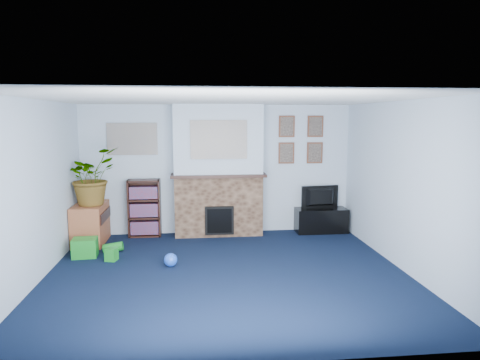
{
  "coord_description": "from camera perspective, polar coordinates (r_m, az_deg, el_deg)",
  "views": [
    {
      "loc": [
        -0.43,
        -5.7,
        2.14
      ],
      "look_at": [
        0.27,
        0.81,
        1.2
      ],
      "focal_mm": 32.0,
      "sensor_mm": 36.0,
      "label": 1
    }
  ],
  "objects": [
    {
      "name": "mantel_clock",
      "position": [
        7.77,
        -3.41,
        1.33
      ],
      "size": [
        0.11,
        0.06,
        0.15
      ],
      "primitive_type": "cube",
      "color": "gold",
      "rests_on": "chimney_breast"
    },
    {
      "name": "toy_tube",
      "position": [
        7.33,
        -16.55,
        -8.6
      ],
      "size": [
        0.33,
        0.15,
        0.19
      ],
      "primitive_type": "cylinder",
      "rotation": [
        0.0,
        1.43,
        0.0
      ],
      "color": "#198C26",
      "rests_on": "ground"
    },
    {
      "name": "portrait_bl",
      "position": [
        8.15,
        6.2,
        3.59
      ],
      "size": [
        0.3,
        0.03,
        0.4
      ],
      "primitive_type": "cube",
      "color": "brown",
      "rests_on": "wall_back"
    },
    {
      "name": "chimney_breast",
      "position": [
        7.82,
        -2.9,
        1.12
      ],
      "size": [
        1.72,
        0.5,
        2.4
      ],
      "color": "brown",
      "rests_on": "ground"
    },
    {
      "name": "wall_back",
      "position": [
        8.02,
        -2.98,
        1.41
      ],
      "size": [
        5.0,
        0.04,
        2.4
      ],
      "primitive_type": "cube",
      "color": "silver",
      "rests_on": "ground"
    },
    {
      "name": "wall_right",
      "position": [
        6.48,
        20.85,
        -0.74
      ],
      "size": [
        0.04,
        4.5,
        2.4
      ],
      "primitive_type": "cube",
      "color": "silver",
      "rests_on": "ground"
    },
    {
      "name": "wall_front",
      "position": [
        3.61,
        0.93,
        -7.01
      ],
      "size": [
        5.0,
        0.04,
        2.4
      ],
      "primitive_type": "cube",
      "color": "silver",
      "rests_on": "ground"
    },
    {
      "name": "wall_left",
      "position": [
        6.14,
        -25.73,
        -1.48
      ],
      "size": [
        0.04,
        4.5,
        2.4
      ],
      "primitive_type": "cube",
      "color": "silver",
      "rests_on": "ground"
    },
    {
      "name": "television",
      "position": [
        8.24,
        10.8,
        -2.28
      ],
      "size": [
        0.74,
        0.19,
        0.42
      ],
      "primitive_type": "imported",
      "rotation": [
        0.0,
        0.0,
        3.27
      ],
      "color": "black",
      "rests_on": "tv_stand"
    },
    {
      "name": "mantel_candle",
      "position": [
        7.79,
        -0.75,
        1.44
      ],
      "size": [
        0.05,
        0.05,
        0.17
      ],
      "primitive_type": "cylinder",
      "color": "#B2BFC6",
      "rests_on": "chimney_breast"
    },
    {
      "name": "toy_ball",
      "position": [
        6.44,
        -9.24,
        -10.54
      ],
      "size": [
        0.2,
        0.2,
        0.2
      ],
      "primitive_type": "sphere",
      "color": "blue",
      "rests_on": "ground"
    },
    {
      "name": "mantel_teddy",
      "position": [
        7.76,
        -6.52,
        1.25
      ],
      "size": [
        0.14,
        0.14,
        0.14
      ],
      "primitive_type": "sphere",
      "color": "slate",
      "rests_on": "chimney_breast"
    },
    {
      "name": "collage_left",
      "position": [
        8.03,
        -14.17,
        5.33
      ],
      "size": [
        0.9,
        0.03,
        0.58
      ],
      "primitive_type": "cube",
      "color": "gray",
      "rests_on": "wall_back"
    },
    {
      "name": "toy_block",
      "position": [
        6.88,
        -16.77,
        -9.37
      ],
      "size": [
        0.2,
        0.2,
        0.2
      ],
      "primitive_type": "cube",
      "rotation": [
        0.0,
        0.0,
        -0.27
      ],
      "color": "#198C26",
      "rests_on": "ground"
    },
    {
      "name": "collage_main",
      "position": [
        7.56,
        -2.84,
        5.41
      ],
      "size": [
        1.0,
        0.03,
        0.68
      ],
      "primitive_type": "cube",
      "color": "gray",
      "rests_on": "chimney_breast"
    },
    {
      "name": "potted_plant",
      "position": [
        7.67,
        -19.31,
        0.44
      ],
      "size": [
        1.07,
        1.12,
        0.97
      ],
      "primitive_type": "imported",
      "rotation": [
        0.0,
        0.0,
        1.09
      ],
      "color": "#26661E",
      "rests_on": "sideboard"
    },
    {
      "name": "bookshelf",
      "position": [
        8.04,
        -12.6,
        -3.82
      ],
      "size": [
        0.58,
        0.28,
        1.05
      ],
      "color": "black",
      "rests_on": "ground"
    },
    {
      "name": "green_crate",
      "position": [
        7.18,
        -19.97,
        -8.53
      ],
      "size": [
        0.39,
        0.32,
        0.29
      ],
      "primitive_type": "cube",
      "rotation": [
        0.0,
        0.0,
        0.08
      ],
      "color": "#198C26",
      "rests_on": "ground"
    },
    {
      "name": "floor",
      "position": [
        6.11,
        -1.73,
        -12.38
      ],
      "size": [
        5.0,
        4.5,
        0.01
      ],
      "primitive_type": "cube",
      "color": "black",
      "rests_on": "ground"
    },
    {
      "name": "portrait_tl",
      "position": [
        8.12,
        6.25,
        7.11
      ],
      "size": [
        0.3,
        0.03,
        0.4
      ],
      "primitive_type": "cube",
      "color": "brown",
      "rests_on": "wall_back"
    },
    {
      "name": "mantel_can",
      "position": [
        7.83,
        1.7,
        1.32
      ],
      "size": [
        0.06,
        0.06,
        0.13
      ],
      "primitive_type": "cylinder",
      "color": "#198C26",
      "rests_on": "chimney_breast"
    },
    {
      "name": "tv_stand",
      "position": [
        8.32,
        10.75,
        -5.31
      ],
      "size": [
        0.96,
        0.41,
        0.46
      ],
      "primitive_type": "cube",
      "color": "black",
      "rests_on": "ground"
    },
    {
      "name": "portrait_br",
      "position": [
        8.28,
        9.93,
        3.59
      ],
      "size": [
        0.3,
        0.03,
        0.4
      ],
      "primitive_type": "cube",
      "color": "brown",
      "rests_on": "wall_back"
    },
    {
      "name": "portrait_tr",
      "position": [
        8.26,
        10.01,
        7.05
      ],
      "size": [
        0.3,
        0.03,
        0.4
      ],
      "primitive_type": "cube",
      "color": "brown",
      "rests_on": "wall_back"
    },
    {
      "name": "sideboard",
      "position": [
        7.88,
        -19.3,
        -5.45
      ],
      "size": [
        0.49,
        0.88,
        0.69
      ],
      "primitive_type": "cube",
      "color": "#9B5231",
      "rests_on": "ground"
    },
    {
      "name": "ceiling",
      "position": [
        5.73,
        -1.83,
        10.73
      ],
      "size": [
        5.0,
        4.5,
        0.01
      ],
      "primitive_type": "cube",
      "color": "white",
      "rests_on": "wall_back"
    }
  ]
}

